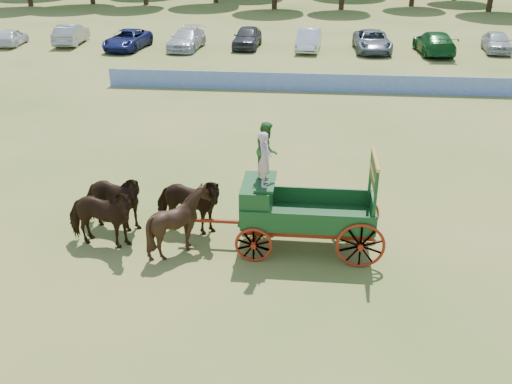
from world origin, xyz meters
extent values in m
plane|color=#9D8147|center=(0.00, 0.00, 0.00)|extent=(160.00, 160.00, 0.00)
imported|color=black|center=(-7.99, -0.33, 0.98)|extent=(2.42, 1.32, 1.96)
imported|color=black|center=(-7.99, 0.77, 0.98)|extent=(2.50, 1.57, 1.96)
imported|color=black|center=(-5.59, -0.33, 0.98)|extent=(1.86, 1.67, 1.96)
imported|color=black|center=(-5.59, 0.77, 0.98)|extent=(2.47, 1.46, 1.96)
cube|color=#A92410|center=(-3.39, 0.22, 0.60)|extent=(0.12, 2.00, 0.12)
cube|color=#A92410|center=(-0.39, 0.22, 0.60)|extent=(0.12, 2.00, 0.12)
cube|color=#A92410|center=(-1.89, -0.33, 0.72)|extent=(3.80, 0.10, 0.12)
cube|color=#A92410|center=(-1.89, 0.77, 0.72)|extent=(3.80, 0.10, 0.12)
cube|color=#A92410|center=(-4.29, 0.22, 0.75)|extent=(2.80, 0.09, 0.09)
cube|color=#17451E|center=(-1.89, 0.22, 1.00)|extent=(3.80, 1.80, 0.10)
cube|color=#17451E|center=(-1.89, -0.66, 1.30)|extent=(3.80, 0.06, 0.55)
cube|color=#17451E|center=(-1.89, 1.10, 1.30)|extent=(3.80, 0.06, 0.55)
cube|color=#17451E|center=(-0.01, 0.22, 1.30)|extent=(0.06, 1.80, 0.55)
cube|color=#17451E|center=(-3.39, 0.22, 1.55)|extent=(0.85, 1.70, 1.05)
cube|color=#17451E|center=(-3.14, 0.22, 2.12)|extent=(0.55, 1.50, 0.08)
cube|color=#17451E|center=(-3.77, 0.22, 1.35)|extent=(0.10, 1.60, 0.65)
cube|color=#17451E|center=(-3.59, 0.22, 1.05)|extent=(0.55, 1.60, 0.06)
cube|color=#17451E|center=(-0.09, -0.58, 1.95)|extent=(0.08, 0.08, 1.80)
cube|color=#17451E|center=(-0.09, 1.02, 1.95)|extent=(0.08, 0.08, 1.80)
cube|color=#17451E|center=(-0.09, 0.22, 2.55)|extent=(0.07, 1.75, 0.75)
cube|color=gold|center=(-0.09, 0.22, 2.95)|extent=(0.08, 1.80, 0.09)
cube|color=gold|center=(-0.13, 0.22, 2.55)|extent=(0.02, 1.30, 0.12)
torus|color=#A92410|center=(-3.39, -0.73, 0.55)|extent=(1.09, 0.09, 1.09)
torus|color=#A92410|center=(-3.39, 1.17, 0.55)|extent=(1.09, 0.09, 1.09)
torus|color=#A92410|center=(-0.39, -0.73, 0.70)|extent=(1.39, 0.09, 1.39)
torus|color=#A92410|center=(-0.39, 1.17, 0.70)|extent=(1.39, 0.09, 1.39)
imported|color=#D19FB2|center=(-3.14, -0.13, 2.95)|extent=(0.38, 0.58, 1.58)
imported|color=#276325|center=(-3.14, 0.57, 2.98)|extent=(0.62, 0.79, 1.63)
cube|color=#213FB6|center=(-1.00, 18.00, 0.53)|extent=(26.00, 0.08, 1.05)
imported|color=silver|center=(-26.00, 29.55, 0.68)|extent=(2.05, 4.13, 1.35)
imported|color=gray|center=(-21.42, 30.47, 0.80)|extent=(2.12, 5.00, 1.60)
imported|color=navy|center=(-16.31, 28.99, 0.74)|extent=(2.96, 5.51, 1.47)
imported|color=silver|center=(-11.76, 29.50, 0.76)|extent=(2.48, 5.37, 1.52)
imported|color=#333338|center=(-7.15, 30.55, 0.82)|extent=(2.12, 4.86, 1.63)
imported|color=silver|center=(-2.34, 29.99, 0.80)|extent=(2.01, 4.94, 1.59)
imported|color=slate|center=(2.48, 30.04, 0.78)|extent=(2.76, 5.67, 1.55)
imported|color=#144C1E|center=(7.01, 29.62, 0.82)|extent=(2.59, 5.79, 1.65)
imported|color=#B2B2B7|center=(11.86, 30.80, 0.76)|extent=(2.26, 4.64, 1.53)
camera|label=1|loc=(-1.91, -14.69, 8.83)|focal=40.00mm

